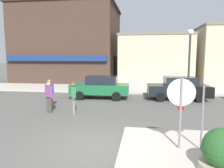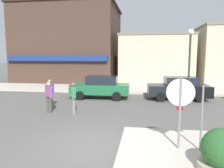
# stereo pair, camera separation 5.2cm
# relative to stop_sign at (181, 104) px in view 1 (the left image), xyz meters

# --- Properties ---
(ground_plane) EXTENTS (160.00, 160.00, 0.00)m
(ground_plane) POSITION_rel_stop_sign_xyz_m (-2.64, -0.03, -1.52)
(ground_plane) COLOR #5B5954
(kerb_far) EXTENTS (80.00, 4.00, 0.15)m
(kerb_far) POSITION_rel_stop_sign_xyz_m (-2.64, 12.08, -1.44)
(kerb_far) COLOR beige
(kerb_far) RESTS_ON ground
(stop_sign) EXTENTS (0.82, 0.10, 2.30)m
(stop_sign) POSITION_rel_stop_sign_xyz_m (0.00, 0.00, 0.00)
(stop_sign) COLOR gray
(stop_sign) RESTS_ON ground
(one_way_sign) EXTENTS (0.60, 0.08, 2.10)m
(one_way_sign) POSITION_rel_stop_sign_xyz_m (0.62, -0.05, -0.19)
(one_way_sign) COLOR gray
(one_way_sign) RESTS_ON ground
(planter) EXTENTS (1.10, 1.10, 1.23)m
(planter) POSITION_rel_stop_sign_xyz_m (0.82, -1.24, -0.96)
(planter) COLOR #ADA38E
(planter) RESTS_ON ground
(lamp_post) EXTENTS (0.36, 0.36, 4.54)m
(lamp_post) POSITION_rel_stop_sign_xyz_m (1.53, 6.82, 1.44)
(lamp_post) COLOR #333833
(lamp_post) RESTS_ON ground
(parked_car_nearest) EXTENTS (4.04, 1.95, 1.56)m
(parked_car_nearest) POSITION_rel_stop_sign_xyz_m (-4.07, 8.21, -0.71)
(parked_car_nearest) COLOR #1E6B3D
(parked_car_nearest) RESTS_ON ground
(parked_car_second) EXTENTS (4.09, 2.06, 1.56)m
(parked_car_second) POSITION_rel_stop_sign_xyz_m (1.23, 8.46, -0.71)
(parked_car_second) COLOR black
(parked_car_second) RESTS_ON ground
(pedestrian_crossing_near) EXTENTS (0.38, 0.51, 1.61)m
(pedestrian_crossing_near) POSITION_rel_stop_sign_xyz_m (-6.41, 5.09, -0.65)
(pedestrian_crossing_near) COLOR gray
(pedestrian_crossing_near) RESTS_ON ground
(pedestrian_crossing_far) EXTENTS (0.51, 0.38, 1.61)m
(pedestrian_crossing_far) POSITION_rel_stop_sign_xyz_m (-5.94, 3.93, -0.65)
(pedestrian_crossing_far) COLOR #4C473D
(pedestrian_crossing_far) RESTS_ON ground
(pedestrian_kerb_side) EXTENTS (0.34, 0.54, 1.61)m
(pedestrian_kerb_side) POSITION_rel_stop_sign_xyz_m (-4.62, 3.93, -0.65)
(pedestrian_kerb_side) COLOR gray
(pedestrian_kerb_side) RESTS_ON ground
(building_corner_shop) EXTENTS (11.08, 8.98, 8.52)m
(building_corner_shop) POSITION_rel_stop_sign_xyz_m (-9.69, 18.32, 2.74)
(building_corner_shop) COLOR #473328
(building_corner_shop) RESTS_ON ground
(building_storefront_left_near) EXTENTS (7.29, 5.67, 5.08)m
(building_storefront_left_near) POSITION_rel_stop_sign_xyz_m (-0.01, 16.89, 1.03)
(building_storefront_left_near) COLOR beige
(building_storefront_left_near) RESTS_ON ground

